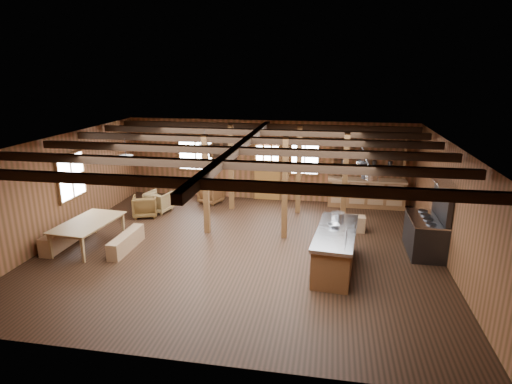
% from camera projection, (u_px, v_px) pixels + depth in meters
% --- Properties ---
extents(room, '(10.04, 9.04, 2.84)m').
position_uv_depth(room, '(241.00, 197.00, 10.70)').
color(room, black).
rests_on(room, ground).
extents(ceiling_joists, '(9.80, 8.82, 0.18)m').
position_uv_depth(ceiling_joists, '(242.00, 145.00, 10.51)').
color(ceiling_joists, black).
rests_on(ceiling_joists, ceiling).
extents(timber_posts, '(3.95, 2.35, 2.80)m').
position_uv_depth(timber_posts, '(273.00, 178.00, 12.58)').
color(timber_posts, '#4C2E15').
rests_on(timber_posts, floor).
extents(back_door, '(1.02, 0.08, 2.15)m').
position_uv_depth(back_door, '(267.00, 175.00, 15.05)').
color(back_door, brown).
rests_on(back_door, floor).
extents(window_back_left, '(1.32, 0.06, 1.32)m').
position_uv_depth(window_back_left, '(196.00, 153.00, 15.30)').
color(window_back_left, white).
rests_on(window_back_left, wall_back).
extents(window_back_right, '(1.02, 0.06, 1.32)m').
position_uv_depth(window_back_right, '(305.00, 156.00, 14.64)').
color(window_back_right, white).
rests_on(window_back_right, wall_back).
extents(window_left, '(0.14, 1.24, 1.32)m').
position_uv_depth(window_left, '(71.00, 176.00, 11.95)').
color(window_left, white).
rests_on(window_left, wall_back).
extents(notice_boards, '(1.08, 0.03, 0.90)m').
position_uv_depth(notice_boards, '(226.00, 153.00, 15.10)').
color(notice_boards, white).
rests_on(notice_boards, wall_back).
extents(back_counter, '(2.55, 0.60, 2.45)m').
position_uv_depth(back_counter, '(366.00, 189.00, 14.33)').
color(back_counter, brown).
rests_on(back_counter, floor).
extents(pendant_lamps, '(1.86, 2.36, 0.66)m').
position_uv_depth(pendant_lamps, '(168.00, 153.00, 11.79)').
color(pendant_lamps, '#2F2F31').
rests_on(pendant_lamps, ceiling).
extents(pot_rack, '(0.38, 3.00, 0.46)m').
position_uv_depth(pot_rack, '(364.00, 164.00, 10.28)').
color(pot_rack, '#2F2F31').
rests_on(pot_rack, ceiling).
extents(kitchen_island, '(1.12, 2.57, 1.20)m').
position_uv_depth(kitchen_island, '(335.00, 249.00, 9.89)').
color(kitchen_island, brown).
rests_on(kitchen_island, floor).
extents(step_stool, '(0.52, 0.37, 0.45)m').
position_uv_depth(step_stool, '(357.00, 224.00, 12.23)').
color(step_stool, '#8D6240').
rests_on(step_stool, floor).
extents(commercial_range, '(0.82, 1.60, 1.97)m').
position_uv_depth(commercial_range, '(428.00, 229.00, 10.69)').
color(commercial_range, '#2F2F31').
rests_on(commercial_range, floor).
extents(dining_table, '(1.25, 2.06, 0.70)m').
position_uv_depth(dining_table, '(90.00, 234.00, 11.13)').
color(dining_table, olive).
rests_on(dining_table, floor).
extents(bench_wall, '(0.33, 1.75, 0.48)m').
position_uv_depth(bench_wall, '(65.00, 236.00, 11.28)').
color(bench_wall, '#8D6240').
rests_on(bench_wall, floor).
extents(bench_aisle, '(0.29, 1.56, 0.43)m').
position_uv_depth(bench_aisle, '(126.00, 242.00, 11.00)').
color(bench_aisle, '#8D6240').
rests_on(bench_aisle, floor).
extents(armchair_a, '(0.93, 0.95, 0.68)m').
position_uv_depth(armchair_a, '(145.00, 206.00, 13.44)').
color(armchair_a, brown).
rests_on(armchair_a, floor).
extents(armchair_b, '(0.87, 0.89, 0.63)m').
position_uv_depth(armchair_b, '(211.00, 194.00, 14.79)').
color(armchair_b, brown).
rests_on(armchair_b, floor).
extents(armchair_c, '(0.87, 0.88, 0.67)m').
position_uv_depth(armchair_c, '(159.00, 202.00, 13.89)').
color(armchair_c, olive).
rests_on(armchair_c, floor).
extents(counter_pot, '(0.31, 0.31, 0.18)m').
position_uv_depth(counter_pot, '(338.00, 216.00, 10.45)').
color(counter_pot, silver).
rests_on(counter_pot, kitchen_island).
extents(bowl, '(0.35, 0.35, 0.07)m').
position_uv_depth(bowl, '(334.00, 225.00, 9.99)').
color(bowl, silver).
rests_on(bowl, kitchen_island).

